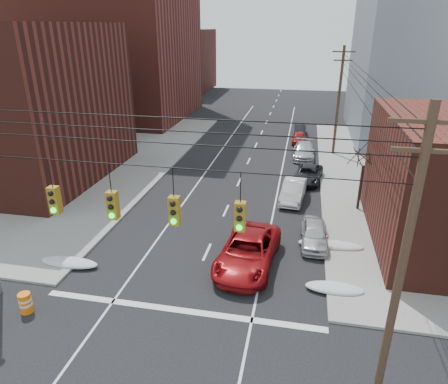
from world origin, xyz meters
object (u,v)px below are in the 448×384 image
at_px(parked_car_c, 308,174).
at_px(lot_car_c, 56,164).
at_px(lot_car_d, 71,145).
at_px(parked_car_a, 314,234).
at_px(lot_car_b, 88,154).
at_px(parked_car_b, 293,191).
at_px(parked_car_d, 304,151).
at_px(lot_car_a, 76,162).
at_px(construction_barrel, 26,303).
at_px(parked_car_f, 300,130).
at_px(parked_car_e, 299,138).
at_px(red_pickup, 248,251).

bearing_deg(parked_car_c, lot_car_c, -166.05).
height_order(lot_car_c, lot_car_d, lot_car_c).
bearing_deg(parked_car_a, lot_car_b, 149.51).
distance_m(parked_car_b, lot_car_c, 21.97).
relative_size(parked_car_a, lot_car_d, 1.11).
height_order(parked_car_a, lot_car_d, lot_car_d).
relative_size(parked_car_c, parked_car_d, 0.93).
relative_size(lot_car_a, construction_barrel, 4.12).
relative_size(parked_car_a, parked_car_c, 0.86).
bearing_deg(parked_car_f, parked_car_e, -92.41).
bearing_deg(lot_car_b, parked_car_e, -62.15).
xyz_separation_m(lot_car_a, lot_car_c, (-1.45, -1.03, -0.03)).
xyz_separation_m(red_pickup, lot_car_d, (-22.05, 18.34, -0.11)).
bearing_deg(parked_car_e, lot_car_b, -150.76).
bearing_deg(parked_car_b, red_pickup, -96.95).
height_order(parked_car_b, parked_car_e, parked_car_b).
height_order(red_pickup, parked_car_d, red_pickup).
bearing_deg(parked_car_d, parked_car_e, 96.60).
xyz_separation_m(parked_car_c, parked_car_d, (-0.47, 6.87, 0.08)).
bearing_deg(lot_car_b, parked_car_d, -75.82).
bearing_deg(construction_barrel, red_pickup, 32.10).
height_order(parked_car_f, lot_car_d, lot_car_d).
bearing_deg(construction_barrel, lot_car_a, 113.88).
bearing_deg(parked_car_f, red_pickup, -96.47).
relative_size(parked_car_d, parked_car_f, 1.31).
relative_size(parked_car_c, construction_barrel, 4.60).
xyz_separation_m(parked_car_a, parked_car_b, (-1.58, 6.71, 0.06)).
relative_size(parked_car_c, parked_car_f, 1.22).
xyz_separation_m(parked_car_c, lot_car_a, (-21.54, -1.39, 0.19)).
height_order(lot_car_c, construction_barrel, lot_car_c).
bearing_deg(lot_car_a, construction_barrel, -148.79).
bearing_deg(parked_car_b, parked_car_c, 81.28).
xyz_separation_m(parked_car_a, lot_car_c, (-23.46, 8.69, 0.12)).
bearing_deg(parked_car_c, construction_barrel, -114.74).
bearing_deg(parked_car_b, parked_car_a, -71.31).
height_order(parked_car_d, lot_car_b, parked_car_d).
bearing_deg(red_pickup, parked_car_d, 87.47).
xyz_separation_m(parked_car_c, lot_car_c, (-22.99, -2.42, 0.16)).
distance_m(parked_car_b, lot_car_b, 21.54).
relative_size(red_pickup, parked_car_d, 1.25).
height_order(parked_car_f, construction_barrel, parked_car_f).
xyz_separation_m(parked_car_f, lot_car_c, (-21.88, -18.75, 0.18)).
bearing_deg(parked_car_d, lot_car_d, -173.58).
xyz_separation_m(parked_car_c, construction_barrel, (-13.11, -20.43, -0.13)).
relative_size(lot_car_a, lot_car_b, 0.90).
bearing_deg(parked_car_a, lot_car_d, 148.18).
bearing_deg(parked_car_b, construction_barrel, -121.34).
xyz_separation_m(lot_car_b, lot_car_c, (-1.12, -3.76, 0.01)).
distance_m(red_pickup, lot_car_b, 24.27).
height_order(lot_car_d, construction_barrel, lot_car_d).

